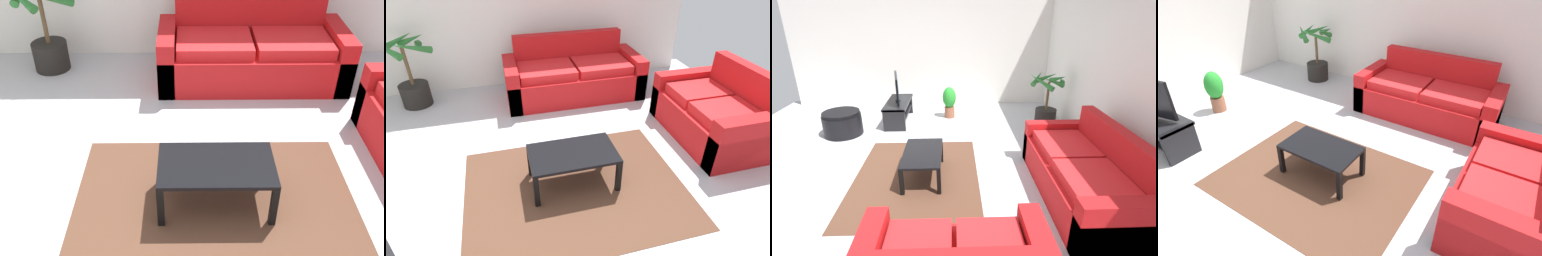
{
  "view_description": "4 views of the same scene",
  "coord_description": "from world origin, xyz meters",
  "views": [
    {
      "loc": [
        0.16,
        -2.08,
        2.41
      ],
      "look_at": [
        0.19,
        0.56,
        0.52
      ],
      "focal_mm": 39.71,
      "sensor_mm": 36.0,
      "label": 1
    },
    {
      "loc": [
        -0.21,
        -2.06,
        2.23
      ],
      "look_at": [
        0.5,
        0.59,
        0.47
      ],
      "focal_mm": 28.88,
      "sensor_mm": 36.0,
      "label": 2
    },
    {
      "loc": [
        3.76,
        0.73,
        2.15
      ],
      "look_at": [
        0.11,
        0.86,
        0.62
      ],
      "focal_mm": 26.45,
      "sensor_mm": 36.0,
      "label": 3
    },
    {
      "loc": [
        2.1,
        -1.77,
        2.29
      ],
      "look_at": [
        0.6,
        0.53,
        0.59
      ],
      "focal_mm": 27.54,
      "sensor_mm": 36.0,
      "label": 4
    }
  ],
  "objects": [
    {
      "name": "ground_plane",
      "position": [
        0.0,
        0.0,
        0.0
      ],
      "size": [
        6.6,
        6.6,
        0.0
      ],
      "primitive_type": "plane",
      "color": "#B2B2B7"
    },
    {
      "name": "couch_main",
      "position": [
        0.87,
        2.28,
        0.3
      ],
      "size": [
        2.06,
        0.9,
        0.9
      ],
      "color": "red",
      "rests_on": "ground"
    },
    {
      "name": "coffee_table",
      "position": [
        0.37,
        0.29,
        0.33
      ],
      "size": [
        0.87,
        0.51,
        0.39
      ],
      "color": "black",
      "rests_on": "ground"
    },
    {
      "name": "area_rug",
      "position": [
        0.37,
        0.19,
        0.0
      ],
      "size": [
        2.2,
        1.7,
        0.01
      ],
      "primitive_type": "cube",
      "color": "#513323",
      "rests_on": "ground"
    },
    {
      "name": "potted_palm",
      "position": [
        -1.47,
        2.55,
        0.42
      ],
      "size": [
        0.77,
        0.76,
        1.07
      ],
      "color": "black",
      "rests_on": "ground"
    }
  ]
}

